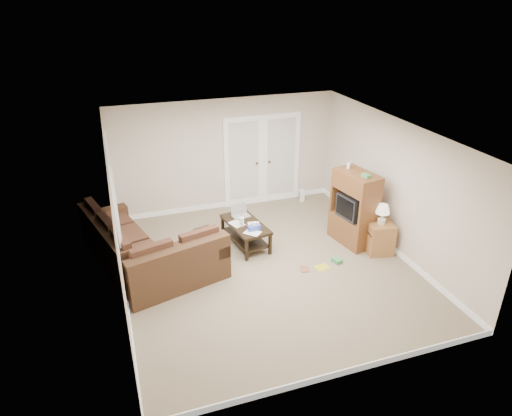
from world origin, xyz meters
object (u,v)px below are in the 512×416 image
object	(u,v)px
sectional_sofa	(144,254)
side_cabinet	(380,235)
tv_armoire	(354,208)
coffee_table	(245,233)

from	to	relation	value
sectional_sofa	side_cabinet	distance (m)	4.38
sectional_sofa	tv_armoire	bearing A→B (deg)	-19.63
sectional_sofa	side_cabinet	size ratio (longest dim) A/B	2.89
coffee_table	side_cabinet	world-z (taller)	side_cabinet
side_cabinet	sectional_sofa	bearing A→B (deg)	-179.22
sectional_sofa	tv_armoire	distance (m)	4.04
coffee_table	tv_armoire	xyz separation A→B (m)	(2.04, -0.56, 0.48)
coffee_table	tv_armoire	distance (m)	2.17
sectional_sofa	tv_armoire	xyz separation A→B (m)	(4.01, -0.27, 0.41)
tv_armoire	side_cabinet	bearing A→B (deg)	-70.59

